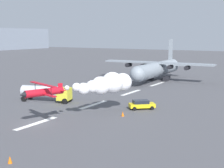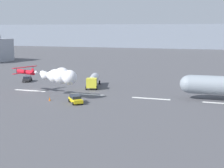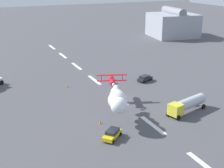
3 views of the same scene
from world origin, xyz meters
The scene contains 15 objects.
ground_plane centered at (0.00, 0.00, 0.00)m, with size 440.00×440.00×0.00m, color #4C4C51.
runway_stripe_0 centered at (-57.28, 0.00, 0.01)m, with size 8.00×0.90×0.01m, color white.
runway_stripe_1 centered at (-42.96, 0.00, 0.01)m, with size 8.00×0.90×0.01m, color white.
runway_stripe_2 centered at (-28.64, 0.00, 0.01)m, with size 8.00×0.90×0.01m, color white.
runway_stripe_3 centered at (-14.32, 0.00, 0.01)m, with size 8.00×0.90×0.01m, color white.
runway_stripe_4 centered at (0.00, 0.00, 0.01)m, with size 8.00×0.90×0.01m, color white.
runway_stripe_5 centered at (14.32, 0.00, 0.01)m, with size 8.00×0.90×0.01m, color white.
runway_stripe_6 centered at (28.64, 0.00, 0.01)m, with size 8.00×0.90×0.01m, color white.
stunt_biplane_red centered at (9.93, -5.14, 4.61)m, with size 18.18×9.52×3.44m.
fuel_tanker_truck centered at (12.28, 9.04, 1.75)m, with size 5.06×9.78×2.90m.
followme_car_yellow centered at (15.57, -8.78, 0.81)m, with size 4.13×4.39×1.52m.
airport_staff_sedan centered at (-7.97, 11.39, 0.81)m, with size 3.25×4.59×1.52m.
hangar_building centered at (-56.29, 53.72, 5.29)m, with size 19.68×20.53×12.54m.
traffic_cone_near centered at (-11.99, -8.01, 0.38)m, with size 0.44×0.44×0.75m, color orange.
traffic_cone_far centered at (9.73, -8.43, 0.38)m, with size 0.44×0.44×0.75m, color orange.
Camera 3 is at (58.32, -28.63, 26.13)m, focal length 50.73 mm.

